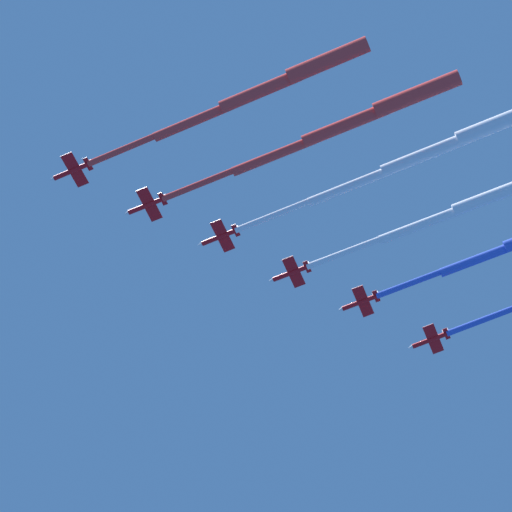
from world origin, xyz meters
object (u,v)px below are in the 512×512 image
Objects in this scene: jet_starboard_inner at (429,152)px; jet_port_mid at (500,192)px; jet_port_inner at (348,123)px; jet_lead at (262,90)px.

jet_port_mid is (16.80, 6.44, -2.08)m from jet_starboard_inner.
jet_starboard_inner is at bearing -159.04° from jet_port_mid.
jet_starboard_inner reaches higher than jet_port_inner.
jet_port_mid is (55.16, 15.70, -0.24)m from jet_lead.
jet_port_inner is 0.96× the size of jet_port_mid.
jet_starboard_inner is at bearing 13.57° from jet_lead.
jet_lead is at bearing -166.43° from jet_starboard_inner.
jet_port_mid is at bearing 20.96° from jet_starboard_inner.
jet_starboard_inner is (38.36, 9.26, 1.84)m from jet_lead.
jet_port_inner is 19.60m from jet_starboard_inner.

